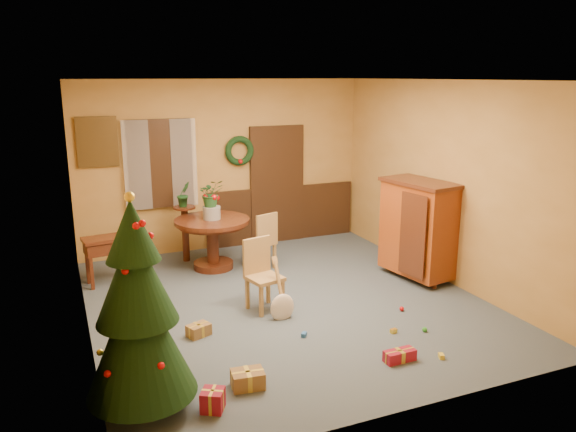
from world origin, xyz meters
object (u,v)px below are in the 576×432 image
writing_desk (112,248)px  christmas_tree (137,311)px  sideboard (418,227)px  chair_near (261,272)px  dining_table (212,234)px

writing_desk → christmas_tree: bearing=-91.7°
writing_desk → sideboard: 4.48m
chair_near → sideboard: (2.52, 0.16, 0.29)m
christmas_tree → dining_table: bearing=65.2°
dining_table → chair_near: size_ratio=1.25×
dining_table → chair_near: bearing=-84.6°
chair_near → christmas_tree: christmas_tree is taller
dining_table → christmas_tree: bearing=-114.8°
christmas_tree → chair_near: bearing=44.4°
sideboard → chair_near: bearing=-176.3°
sideboard → writing_desk: bearing=159.7°
christmas_tree → sideboard: bearing=24.0°
christmas_tree → writing_desk: (0.11, 3.46, -0.43)m
dining_table → writing_desk: bearing=-178.3°
christmas_tree → writing_desk: 3.49m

